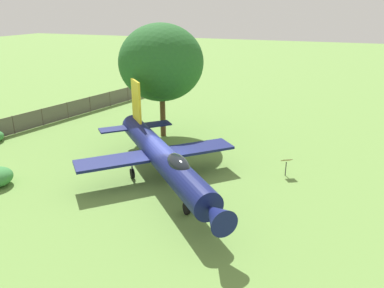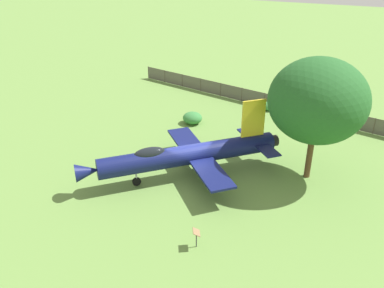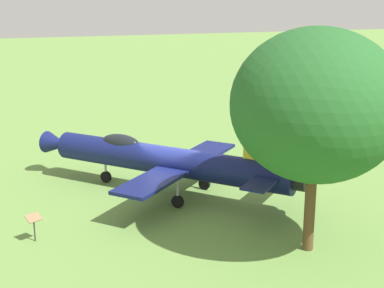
% 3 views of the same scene
% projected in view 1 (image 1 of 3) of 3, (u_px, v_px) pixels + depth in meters
% --- Properties ---
extents(ground_plane, '(200.00, 200.00, 0.00)m').
position_uv_depth(ground_plane, '(161.00, 182.00, 21.94)').
color(ground_plane, '#668E42').
extents(display_jet, '(12.06, 11.85, 5.22)m').
position_uv_depth(display_jet, '(162.00, 156.00, 21.03)').
color(display_jet, '#111951').
rests_on(display_jet, ground_plane).
extents(shade_tree, '(6.59, 6.35, 8.69)m').
position_uv_depth(shade_tree, '(161.00, 63.00, 27.86)').
color(shade_tree, brown).
rests_on(shade_tree, ground_plane).
extents(info_plaque, '(0.64, 0.72, 1.14)m').
position_uv_depth(info_plaque, '(286.00, 163.00, 22.54)').
color(info_plaque, '#333333').
rests_on(info_plaque, ground_plane).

